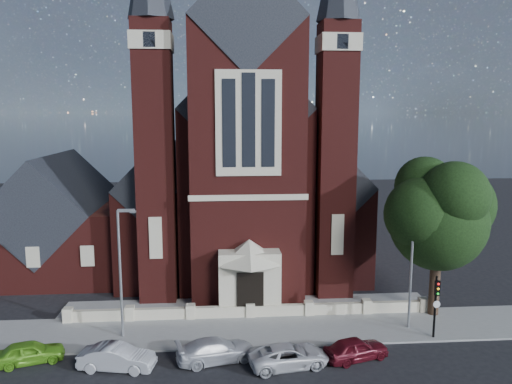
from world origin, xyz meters
TOP-DOWN VIEW (x-y plane):
  - ground at (0.00, 15.00)m, footprint 120.00×120.00m
  - pavement_strip at (0.00, 4.50)m, footprint 60.00×5.00m
  - forecourt_paving at (0.00, 8.50)m, footprint 26.00×3.00m
  - forecourt_wall at (0.00, 6.50)m, footprint 24.00×0.40m
  - church at (-0.00, 22.94)m, footprint 20.01×34.90m
  - parish_hall at (-16.00, 18.00)m, footprint 12.00×12.20m
  - street_tree at (12.60, 5.71)m, footprint 6.40×6.60m
  - street_lamp_left at (-7.91, 4.00)m, footprint 1.16×0.22m
  - street_lamp_right at (10.09, 4.00)m, footprint 1.16×0.22m
  - traffic_signal at (11.00, 2.43)m, footprint 0.28×0.42m
  - car_lime_van at (-12.56, 1.26)m, footprint 3.94×2.50m
  - car_silver_a at (-7.59, 0.20)m, footprint 4.25×2.07m
  - car_silver_b at (-2.25, 0.71)m, footprint 4.76×2.85m
  - car_white_suv at (1.69, -0.16)m, footprint 4.71×2.76m
  - car_dark_red at (5.55, 0.32)m, footprint 4.01×2.57m

SIDE VIEW (x-z plane):
  - ground at x=0.00m, z-range 0.00..0.00m
  - pavement_strip at x=0.00m, z-range -0.06..0.06m
  - forecourt_paving at x=0.00m, z-range -0.07..0.07m
  - forecourt_wall at x=0.00m, z-range -0.45..0.45m
  - car_white_suv at x=1.69m, z-range 0.00..1.23m
  - car_lime_van at x=-12.56m, z-range 0.00..1.25m
  - car_dark_red at x=5.55m, z-range 0.00..1.27m
  - car_silver_b at x=-2.25m, z-range 0.00..1.29m
  - car_silver_a at x=-7.59m, z-range 0.00..1.34m
  - traffic_signal at x=11.00m, z-range 0.58..4.58m
  - parish_hall at x=-16.00m, z-range -1.11..9.13m
  - street_lamp_left at x=-7.91m, z-range 0.55..8.64m
  - street_lamp_right at x=10.09m, z-range 0.55..8.64m
  - street_tree at x=12.60m, z-range 1.61..12.31m
  - church at x=0.00m, z-range -6.41..22.79m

